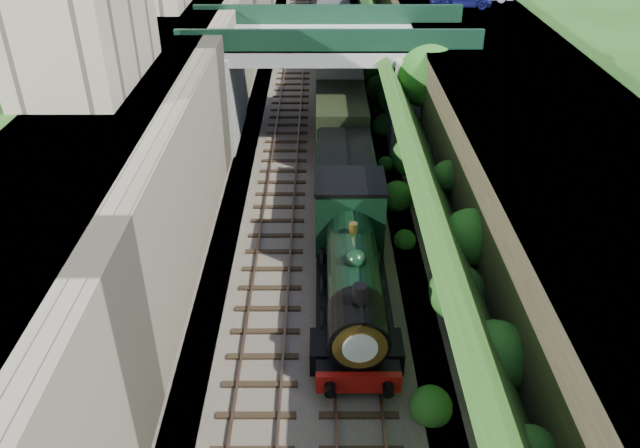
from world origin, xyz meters
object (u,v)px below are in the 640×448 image
(road_bridge, at_px, (336,72))
(tender, at_px, (345,182))
(locomotive, at_px, (352,267))
(tree, at_px, (428,76))

(road_bridge, relative_size, tender, 2.67)
(road_bridge, distance_m, tender, 9.34)
(road_bridge, xyz_separation_m, tender, (0.26, -9.01, -2.46))
(locomotive, height_order, tender, locomotive)
(tree, xyz_separation_m, locomotive, (-4.71, -14.01, -2.75))
(road_bridge, bearing_deg, locomotive, -89.10)
(road_bridge, bearing_deg, tender, -88.37)
(tree, xyz_separation_m, tender, (-4.71, -6.65, -3.03))
(tree, bearing_deg, tender, -125.34)
(locomotive, relative_size, tender, 1.70)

